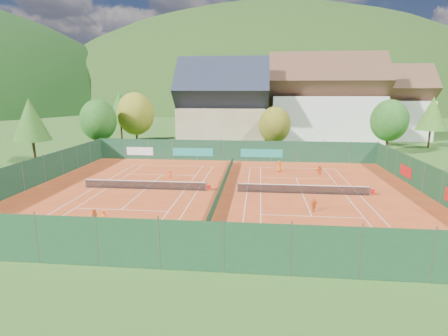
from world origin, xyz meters
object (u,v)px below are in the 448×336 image
(ball_hopper, at_px, (388,245))
(player_left_far, at_px, (170,175))
(player_right_far_b, at_px, (319,170))
(player_left_near, at_px, (104,220))
(chalet, at_px, (223,110))
(player_left_mid, at_px, (95,218))
(player_right_far_a, at_px, (279,166))
(player_right_near, at_px, (314,205))
(hotel_block_a, at_px, (325,105))
(hotel_block_b, at_px, (385,107))

(ball_hopper, relative_size, player_left_far, 0.66)
(ball_hopper, bearing_deg, player_right_far_b, 92.52)
(player_left_near, relative_size, player_left_far, 1.17)
(chalet, xyz_separation_m, player_left_mid, (-5.41, -40.30, -5.93))
(player_right_far_a, distance_m, player_right_far_b, 4.90)
(chalet, relative_size, player_left_far, 13.32)
(ball_hopper, distance_m, player_right_near, 8.08)
(chalet, bearing_deg, player_left_far, -97.30)
(player_left_near, distance_m, player_left_far, 14.53)
(chalet, xyz_separation_m, hotel_block_a, (19.00, 6.00, 0.76))
(player_left_near, height_order, player_right_near, player_left_near)
(hotel_block_b, xyz_separation_m, player_right_far_b, (-19.11, -35.98, -5.99))
(hotel_block_a, xyz_separation_m, player_left_far, (-22.35, -32.17, -6.77))
(player_left_mid, xyz_separation_m, player_right_far_a, (14.60, 19.70, 0.03))
(player_right_far_a, height_order, player_right_far_b, player_right_far_a)
(hotel_block_a, height_order, ball_hopper, hotel_block_a)
(player_left_far, xyz_separation_m, player_right_near, (14.65, -9.10, -0.01))
(chalet, distance_m, player_left_far, 27.06)
(ball_hopper, relative_size, player_right_near, 0.67)
(player_right_far_b, bearing_deg, player_left_far, -12.62)
(player_right_far_b, bearing_deg, ball_hopper, 66.24)
(hotel_block_a, bearing_deg, hotel_block_b, 29.74)
(player_left_far, xyz_separation_m, player_right_far_b, (17.24, 4.19, 0.02))
(hotel_block_a, xyz_separation_m, player_right_near, (-7.70, -41.27, -6.78))
(ball_hopper, bearing_deg, chalet, 109.18)
(chalet, height_order, player_right_far_a, chalet)
(player_right_far_a, bearing_deg, hotel_block_b, -144.02)
(chalet, height_order, hotel_block_b, chalet)
(player_left_mid, height_order, player_right_near, player_left_mid)
(ball_hopper, distance_m, player_right_far_b, 20.59)
(hotel_block_a, relative_size, player_right_far_a, 14.92)
(hotel_block_a, height_order, player_left_near, hotel_block_a)
(player_left_mid, height_order, player_left_far, player_left_mid)
(chalet, height_order, player_left_far, chalet)
(hotel_block_b, height_order, player_left_near, hotel_block_b)
(hotel_block_a, relative_size, player_left_mid, 15.51)
(hotel_block_b, bearing_deg, chalet, -157.01)
(player_right_near, distance_m, player_right_far_a, 14.82)
(player_right_far_b, bearing_deg, hotel_block_b, -144.24)
(ball_hopper, height_order, player_right_far_a, player_right_far_a)
(player_right_near, height_order, player_right_far_a, player_right_far_a)
(hotel_block_b, height_order, player_left_mid, hotel_block_b)
(player_left_far, bearing_deg, player_left_mid, 76.08)
(hotel_block_a, relative_size, ball_hopper, 27.00)
(chalet, bearing_deg, hotel_block_a, 17.53)
(chalet, bearing_deg, player_left_mid, -97.64)
(player_right_far_a, bearing_deg, player_right_near, 78.65)
(player_left_mid, relative_size, player_left_far, 1.14)
(player_left_far, bearing_deg, player_right_far_b, -171.99)
(player_left_near, height_order, player_right_far_a, player_right_far_a)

